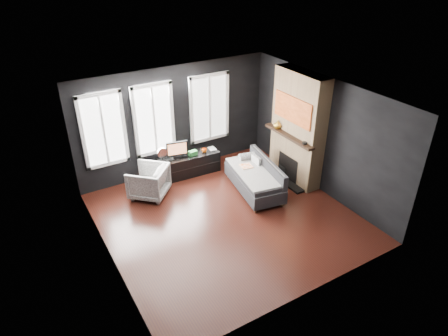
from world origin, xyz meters
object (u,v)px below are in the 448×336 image
mug (204,150)px  book (209,146)px  armchair (148,180)px  monitor (177,149)px  mantel_vase (278,124)px  sofa (254,177)px  media_console (189,164)px

mug → book: bearing=20.6°
armchair → monitor: 1.11m
monitor → mantel_vase: mantel_vase is taller
sofa → armchair: bearing=163.7°
media_console → book: bearing=2.6°
book → mantel_vase: mantel_vase is taller
armchair → book: armchair is taller
armchair → monitor: bearing=158.7°
sofa → monitor: monitor is taller
media_console → book: (0.59, -0.00, 0.38)m
media_console → mantel_vase: mantel_vase is taller
book → mantel_vase: (1.33, -1.05, 0.68)m
book → media_console: bearing=179.7°
mug → book: size_ratio=0.55×
armchair → media_console: bearing=152.3°
sofa → armchair: armchair is taller
armchair → mantel_vase: (3.15, -0.63, 0.92)m
media_console → mug: mug is taller
sofa → media_console: (-0.97, 1.50, -0.12)m
monitor → mug: (0.70, -0.09, -0.18)m
armchair → monitor: (0.95, 0.45, 0.37)m
sofa → monitor: bearing=139.1°
monitor → book: monitor is taller
sofa → armchair: 2.45m
armchair → monitor: size_ratio=1.52×
monitor → sofa: bearing=-38.7°
armchair → mug: 1.70m
mug → media_console: bearing=170.8°
armchair → book: bearing=146.4°
sofa → monitor: size_ratio=3.32×
sofa → book: same height
armchair → media_console: armchair is taller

